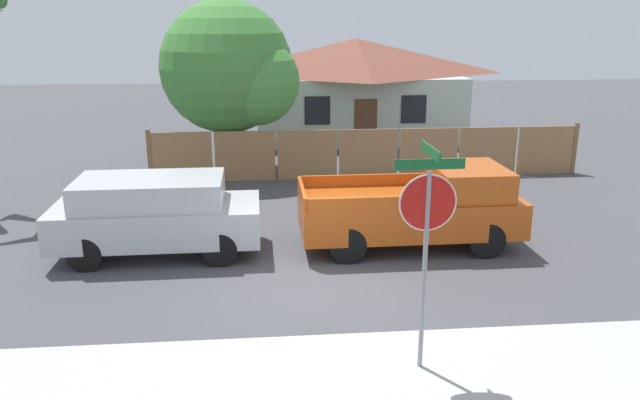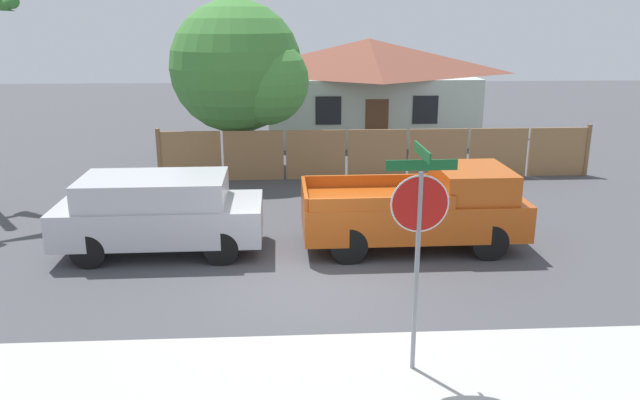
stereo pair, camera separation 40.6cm
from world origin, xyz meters
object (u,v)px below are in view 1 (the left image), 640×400
object	(u,v)px
red_suv	(156,213)
house	(356,87)
stop_sign	(427,220)
orange_pickup	(418,208)
oak_tree	(233,70)

from	to	relation	value
red_suv	house	bearing A→B (deg)	64.33
house	stop_sign	world-z (taller)	house
orange_pickup	stop_sign	bearing A→B (deg)	-103.80
oak_tree	red_suv	bearing A→B (deg)	-101.02
red_suv	stop_sign	world-z (taller)	stop_sign
red_suv	orange_pickup	world-z (taller)	orange_pickup
red_suv	orange_pickup	bearing A→B (deg)	-0.53
red_suv	stop_sign	size ratio (longest dim) A/B	1.32
house	stop_sign	xyz separation A→B (m)	(-1.77, -18.82, 0.14)
house	orange_pickup	world-z (taller)	house
red_suv	orange_pickup	distance (m)	5.86
house	red_suv	world-z (taller)	house
house	oak_tree	world-z (taller)	oak_tree
red_suv	stop_sign	distance (m)	7.06
oak_tree	stop_sign	xyz separation A→B (m)	(3.21, -12.57, -1.09)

